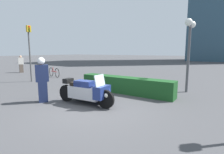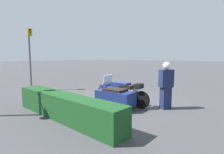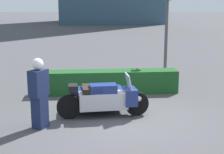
# 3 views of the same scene
# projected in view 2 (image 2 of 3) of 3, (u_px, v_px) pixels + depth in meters

# --- Properties ---
(ground_plane) EXTENTS (160.00, 160.00, 0.00)m
(ground_plane) POSITION_uv_depth(u_px,v_px,m) (115.00, 101.00, 7.55)
(ground_plane) COLOR #424244
(police_motorcycle) EXTENTS (2.46, 1.18, 1.16)m
(police_motorcycle) POSITION_uv_depth(u_px,v_px,m) (116.00, 94.00, 6.73)
(police_motorcycle) COLOR black
(police_motorcycle) RESTS_ON ground
(officer_rider) EXTENTS (0.49, 0.55, 1.72)m
(officer_rider) POSITION_uv_depth(u_px,v_px,m) (166.00, 84.00, 6.34)
(officer_rider) COLOR #192347
(officer_rider) RESTS_ON ground
(hedge_bush_curbside) EXTENTS (4.62, 0.66, 0.76)m
(hedge_bush_curbside) POSITION_uv_depth(u_px,v_px,m) (64.00, 106.00, 5.37)
(hedge_bush_curbside) COLOR #19471E
(hedge_bush_curbside) RESTS_ON ground
(traffic_light_near) EXTENTS (0.22, 0.28, 3.46)m
(traffic_light_near) POSITION_uv_depth(u_px,v_px,m) (30.00, 50.00, 9.79)
(traffic_light_near) COLOR #4C4C4C
(traffic_light_near) RESTS_ON ground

